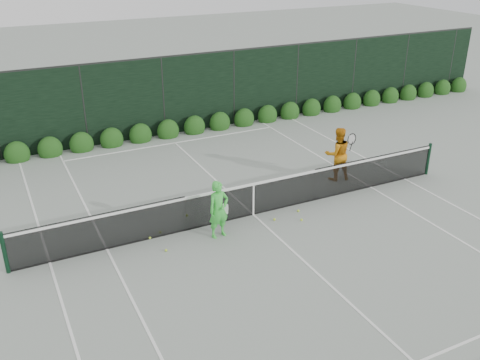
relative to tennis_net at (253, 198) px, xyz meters
name	(u,v)px	position (x,y,z in m)	size (l,w,h in m)	color
ground	(253,215)	(0.02, 0.00, -0.53)	(80.00, 80.00, 0.00)	gray
tennis_net	(253,198)	(0.00, 0.00, 0.00)	(12.90, 0.10, 1.07)	#10321E
player_woman	(219,209)	(-1.31, -0.63, 0.24)	(0.65, 0.44, 1.54)	green
player_man	(338,154)	(3.53, 0.99, 0.34)	(0.99, 0.83, 1.73)	orange
court_lines	(253,215)	(0.02, 0.00, -0.53)	(11.03, 23.83, 0.01)	white
windscreen_fence	(309,206)	(0.02, -2.71, 0.98)	(32.00, 21.07, 3.06)	black
hedge_row	(168,131)	(0.02, 7.15, -0.30)	(31.66, 0.65, 0.94)	#17390F
tennis_balls	(222,226)	(-1.06, -0.24, -0.50)	(4.30, 1.70, 0.07)	#C5E933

